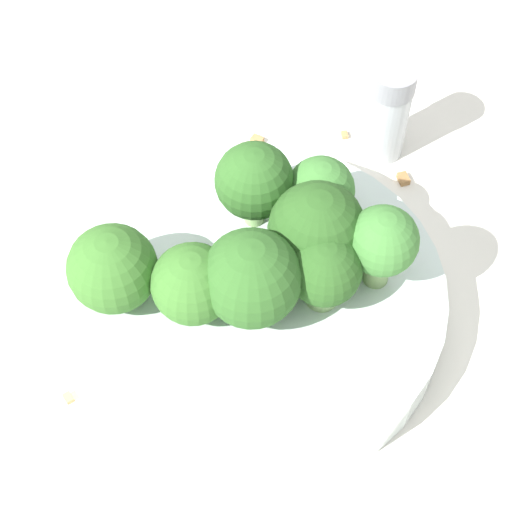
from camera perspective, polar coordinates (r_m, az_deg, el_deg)
The scene contains 15 objects.
ground_plane at distance 0.53m, azimuth -0.00°, elevation -3.87°, with size 3.00×3.00×0.00m, color silver.
bowl at distance 0.52m, azimuth -0.00°, elevation -2.97°, with size 0.23×0.23×0.03m, color silver.
broccoli_floret_0 at distance 0.47m, azimuth -0.30°, elevation -1.57°, with size 0.06×0.06×0.06m.
broccoli_floret_1 at distance 0.49m, azimuth -9.53°, elevation -0.88°, with size 0.05×0.05×0.05m.
broccoli_floret_2 at distance 0.49m, azimuth 3.87°, elevation 2.02°, with size 0.06×0.06×0.06m.
broccoli_floret_3 at distance 0.51m, azimuth 4.32°, elevation 4.35°, with size 0.04×0.04×0.05m.
broccoli_floret_4 at distance 0.48m, azimuth 4.59°, elevation -1.05°, with size 0.04×0.04×0.05m.
broccoli_floret_5 at distance 0.48m, azimuth -4.40°, elevation -1.61°, with size 0.05×0.05×0.05m.
broccoli_floret_6 at distance 0.48m, azimuth 8.42°, elevation 0.86°, with size 0.04×0.04×0.06m.
broccoli_floret_7 at distance 0.51m, azimuth -0.13°, elevation 4.97°, with size 0.05×0.05×0.06m.
pepper_shaker at distance 0.59m, azimuth 8.76°, elevation 9.48°, with size 0.03×0.03×0.07m.
almond_crumb_0 at distance 0.60m, azimuth 9.82°, elevation 5.24°, with size 0.01×0.01×0.01m, color olive.
almond_crumb_1 at distance 0.62m, azimuth 0.08°, elevation 7.88°, with size 0.01×0.01×0.01m, color #AD7F4C.
almond_crumb_2 at distance 0.51m, azimuth -12.43°, elevation -9.14°, with size 0.01×0.00×0.01m, color tan.
almond_crumb_3 at distance 0.62m, azimuth 5.94°, elevation 8.13°, with size 0.01×0.00×0.01m, color #AD7F4C.
Camera 1 is at (-0.25, 0.12, 0.46)m, focal length 60.00 mm.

